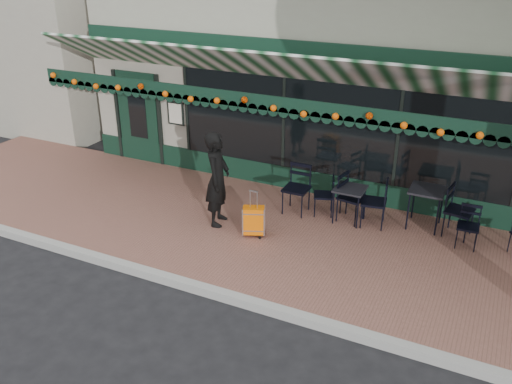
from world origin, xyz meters
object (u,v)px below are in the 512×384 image
at_px(chair_a_right, 460,212).
at_px(chair_b_left, 324,196).
at_px(cafe_table_a, 427,193).
at_px(chair_a_front, 468,227).
at_px(chair_a_left, 374,202).
at_px(chair_b_front, 296,189).
at_px(woman, 218,179).
at_px(suitcase, 254,221).
at_px(cafe_table_b, 350,191).
at_px(chair_b_right, 352,198).

distance_m(chair_a_right, chair_b_left, 2.53).
height_order(cafe_table_a, chair_a_front, cafe_table_a).
xyz_separation_m(chair_a_left, chair_b_front, (-1.53, -0.12, 0.02)).
bearing_deg(cafe_table_a, chair_a_front, -28.33).
height_order(woman, suitcase, woman).
xyz_separation_m(cafe_table_b, chair_a_right, (1.98, 0.31, -0.14)).
bearing_deg(chair_a_left, chair_b_right, -99.73).
bearing_deg(suitcase, cafe_table_b, 20.54).
xyz_separation_m(suitcase, chair_a_left, (1.87, 1.35, 0.18)).
relative_size(cafe_table_a, chair_b_front, 0.79).
xyz_separation_m(chair_b_left, chair_b_right, (0.58, -0.03, 0.08)).
xyz_separation_m(cafe_table_b, chair_b_front, (-1.06, -0.09, -0.13)).
relative_size(woman, chair_b_left, 2.28).
distance_m(cafe_table_b, chair_a_left, 0.49).
bearing_deg(chair_a_front, chair_b_left, 175.64).
distance_m(chair_b_left, chair_b_front, 0.55).
distance_m(suitcase, chair_b_right, 1.98).
xyz_separation_m(woman, chair_b_front, (1.17, 1.07, -0.42)).
bearing_deg(suitcase, chair_a_front, -2.99).
bearing_deg(cafe_table_b, chair_b_left, 172.95).
bearing_deg(chair_b_front, chair_a_right, 7.39).
relative_size(chair_b_right, chair_b_front, 0.97).
relative_size(suitcase, chair_b_left, 1.11).
relative_size(chair_a_left, chair_a_front, 1.23).
distance_m(cafe_table_b, chair_b_right, 0.16).
distance_m(woman, chair_a_right, 4.48).
relative_size(suitcase, chair_a_right, 0.92).
distance_m(suitcase, cafe_table_b, 1.95).
bearing_deg(cafe_table_b, chair_b_right, 47.75).
relative_size(suitcase, chair_b_front, 0.90).
bearing_deg(chair_b_right, chair_b_front, 107.08).
relative_size(woman, chair_b_front, 1.84).
xyz_separation_m(cafe_table_a, chair_a_left, (-0.89, -0.37, -0.22)).
bearing_deg(chair_b_left, woman, -73.53).
height_order(suitcase, chair_a_right, chair_a_right).
relative_size(cafe_table_b, chair_b_left, 0.87).
distance_m(suitcase, chair_b_front, 1.29).
distance_m(woman, chair_b_left, 2.15).
bearing_deg(suitcase, chair_b_left, 35.43).
bearing_deg(suitcase, chair_a_left, 13.20).
height_order(cafe_table_a, cafe_table_b, cafe_table_a).
distance_m(cafe_table_a, chair_a_front, 0.98).
distance_m(chair_a_left, chair_b_front, 1.53).
height_order(cafe_table_a, chair_b_right, chair_b_right).
bearing_deg(cafe_table_b, chair_a_right, 8.79).
distance_m(cafe_table_b, chair_b_left, 0.59).
xyz_separation_m(suitcase, chair_b_front, (0.34, 1.23, 0.20)).
bearing_deg(chair_a_right, chair_a_front, -140.96).
height_order(chair_b_left, chair_b_right, chair_b_right).
distance_m(woman, suitcase, 1.05).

